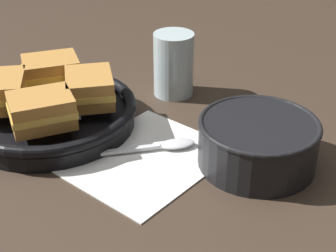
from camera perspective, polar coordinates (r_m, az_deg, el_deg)
The scene contains 10 objects.
ground_plane at distance 0.74m, azimuth -1.70°, elevation -4.20°, with size 4.00×4.00×0.00m, color #382B21.
napkin at distance 0.75m, azimuth -2.32°, elevation -3.40°, with size 0.24×0.22×0.00m.
soup_bowl at distance 0.72m, azimuth 9.94°, elevation -1.56°, with size 0.17×0.17×0.07m.
spoon at distance 0.76m, azimuth -0.62°, elevation -2.18°, with size 0.15×0.09×0.01m.
skillet at distance 0.84m, azimuth -12.94°, elevation 1.30°, with size 0.28×0.28×0.04m.
sandwich_near_left at distance 0.76m, azimuth -13.83°, elevation 1.69°, with size 0.11×0.10×0.05m.
sandwich_near_right at distance 0.81m, azimuth -8.46°, elevation 4.25°, with size 0.11×0.12×0.05m.
sandwich_far_left at distance 0.88m, azimuth -12.82°, elevation 5.94°, with size 0.11×0.10×0.05m.
sandwich_far_right at distance 0.83m, azimuth -18.00°, elevation 3.68°, with size 0.11×0.12×0.05m.
drinking_glass at distance 0.91m, azimuth 0.62°, elevation 6.85°, with size 0.07×0.07×0.11m.
Camera 1 is at (-0.39, -0.47, 0.41)m, focal length 55.00 mm.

